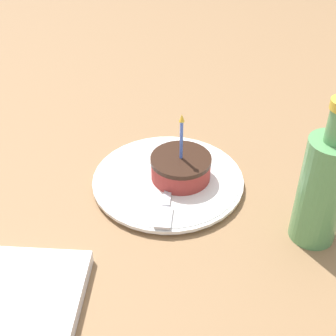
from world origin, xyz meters
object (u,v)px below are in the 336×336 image
at_px(fork, 167,198).
at_px(bottle, 323,187).
at_px(plate, 168,180).
at_px(cake_slice, 181,167).

bearing_deg(fork, bottle, -102.89).
bearing_deg(plate, fork, -177.62).
xyz_separation_m(cake_slice, bottle, (-0.11, -0.20, 0.06)).
bearing_deg(cake_slice, bottle, -118.30).
relative_size(cake_slice, bottle, 0.54).
distance_m(plate, fork, 0.05).
height_order(fork, bottle, bottle).
relative_size(fork, bottle, 0.72).
bearing_deg(cake_slice, plate, 97.90).
bearing_deg(plate, bottle, -115.36).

